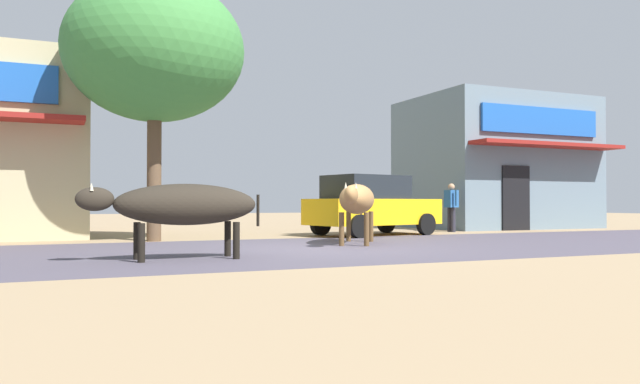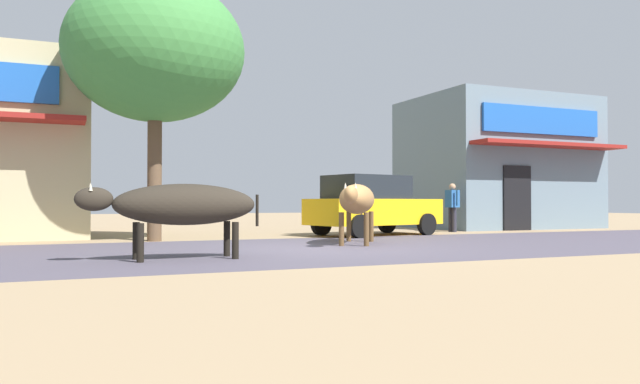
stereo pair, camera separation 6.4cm
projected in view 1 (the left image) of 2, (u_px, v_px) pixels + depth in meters
The scene contains 8 objects.
ground at pixel (326, 248), 12.08m from camera, with size 80.00×80.00×0.00m, color #9E8360.
asphalt_road at pixel (326, 248), 12.08m from camera, with size 72.00×6.66×0.00m, color #4E4855.
storefront_right_club at pixel (495, 164), 22.38m from camera, with size 6.05×5.47×4.64m.
roadside_tree at pixel (155, 51), 14.32m from camera, with size 4.18×4.18×6.14m.
parked_hatchback_car at pixel (371, 205), 16.82m from camera, with size 4.04×2.45×1.64m.
cow_near_brown at pixel (183, 205), 9.67m from camera, with size 2.86×0.75×1.20m.
cow_far_dark at pixel (357, 200), 13.31m from camera, with size 1.91×2.64×1.30m.
pedestrian_by_shop at pixel (451, 204), 18.79m from camera, with size 0.46×0.61×1.49m.
Camera 1 is at (-4.94, -11.04, 0.90)m, focal length 34.33 mm.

